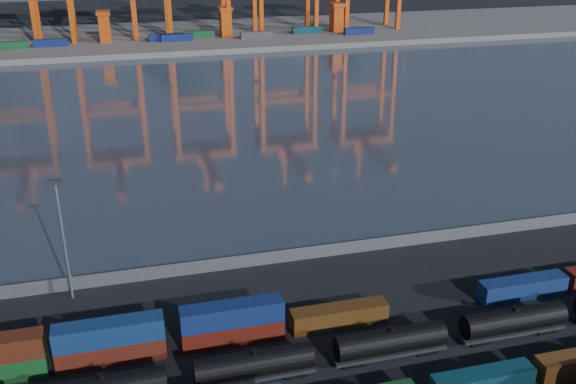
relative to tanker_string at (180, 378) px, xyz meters
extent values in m
plane|color=#2D3541|center=(18.25, 100.72, -2.03)|extent=(700.00, 700.00, 0.00)
cube|color=#514F4C|center=(18.25, 205.72, -1.03)|extent=(700.00, 70.00, 2.00)
cube|color=#0D3745|center=(30.37, -7.61, -0.83)|extent=(11.15, 2.27, 2.42)
cube|color=#561B11|center=(-6.88, 7.27, -0.74)|extent=(11.90, 2.42, 2.58)
cube|color=navy|center=(-6.88, 7.27, 1.83)|extent=(11.90, 2.42, 2.58)
cube|color=#57140D|center=(6.77, 7.27, -0.74)|extent=(11.90, 2.42, 2.58)
cube|color=navy|center=(6.77, 7.27, 1.83)|extent=(11.90, 2.42, 2.58)
cube|color=#522F10|center=(19.78, 7.27, -0.74)|extent=(11.90, 2.42, 2.58)
cube|color=navy|center=(44.91, 7.27, -0.74)|extent=(11.90, 2.42, 2.58)
cylinder|color=black|center=(-7.75, 0.00, 1.78)|extent=(0.78, 0.78, 0.49)
cylinder|color=black|center=(7.75, 0.00, 0.21)|extent=(12.70, 2.83, 2.83)
cylinder|color=black|center=(7.75, 0.00, 1.78)|extent=(0.78, 0.78, 0.49)
cube|color=black|center=(7.75, 0.00, -1.35)|extent=(13.19, 1.95, 0.39)
cube|color=black|center=(12.15, 0.00, -1.74)|extent=(2.44, 1.76, 0.59)
cylinder|color=black|center=(23.25, 0.00, 0.21)|extent=(12.70, 2.83, 2.83)
cylinder|color=black|center=(23.25, 0.00, 1.78)|extent=(0.78, 0.78, 0.49)
cube|color=black|center=(23.25, 0.00, -1.35)|extent=(13.19, 1.95, 0.39)
cube|color=black|center=(18.85, 0.00, -1.74)|extent=(2.44, 1.76, 0.59)
cube|color=black|center=(27.65, 0.00, -1.74)|extent=(2.44, 1.76, 0.59)
cylinder|color=black|center=(38.75, 0.00, 0.21)|extent=(12.70, 2.83, 2.83)
cylinder|color=black|center=(38.75, 0.00, 1.78)|extent=(0.78, 0.78, 0.49)
cube|color=black|center=(38.75, 0.00, -1.35)|extent=(13.19, 1.95, 0.39)
cube|color=black|center=(34.35, 0.00, -1.74)|extent=(2.44, 1.76, 0.59)
cube|color=black|center=(43.15, 0.00, -1.74)|extent=(2.44, 1.76, 0.59)
cube|color=#595B5E|center=(18.25, 23.72, -1.03)|extent=(160.00, 0.06, 2.00)
cylinder|color=slate|center=(-11.75, 23.72, -0.93)|extent=(0.12, 0.12, 2.20)
cylinder|color=slate|center=(-1.75, 23.72, -0.93)|extent=(0.12, 0.12, 2.20)
cylinder|color=slate|center=(8.25, 23.72, -0.93)|extent=(0.12, 0.12, 2.20)
cylinder|color=slate|center=(18.25, 23.72, -0.93)|extent=(0.12, 0.12, 2.20)
cylinder|color=slate|center=(28.25, 23.72, -0.93)|extent=(0.12, 0.12, 2.20)
cylinder|color=slate|center=(38.25, 23.72, -0.93)|extent=(0.12, 0.12, 2.20)
cylinder|color=slate|center=(48.25, 23.72, -0.93)|extent=(0.12, 0.12, 2.20)
cylinder|color=slate|center=(58.25, 23.72, -0.93)|extent=(0.12, 0.12, 2.20)
cylinder|color=slate|center=(-11.75, 21.72, 5.97)|extent=(0.36, 0.36, 16.00)
cube|color=black|center=(-11.75, 21.72, 14.27)|extent=(1.60, 0.40, 0.60)
cube|color=navy|center=(18.91, 190.40, 1.27)|extent=(12.00, 2.44, 2.60)
cube|color=navy|center=(89.60, 186.65, 1.27)|extent=(12.00, 2.44, 2.60)
cube|color=navy|center=(14.61, 191.80, 1.27)|extent=(12.00, 2.44, 2.60)
cube|color=#3F4244|center=(48.63, 188.42, 1.27)|extent=(12.00, 2.44, 2.60)
cube|color=#144C23|center=(-39.49, 189.92, 1.27)|extent=(12.00, 2.44, 2.60)
cube|color=navy|center=(-25.91, 191.25, 1.27)|extent=(12.00, 2.44, 2.60)
cube|color=#144C23|center=(27.59, 195.20, 1.27)|extent=(12.00, 2.44, 2.60)
cube|color=#0C3842|center=(70.66, 194.55, 1.27)|extent=(12.00, 2.44, 2.60)
cube|color=#C1420D|center=(-6.75, 195.72, 4.97)|extent=(4.00, 6.00, 10.00)
cube|color=#C1420D|center=(-6.75, 195.72, 10.47)|extent=(5.00, 7.00, 1.20)
cube|color=#C1420D|center=(38.25, 195.72, 4.97)|extent=(4.00, 6.00, 10.00)
cube|color=#C1420D|center=(38.25, 195.72, 10.47)|extent=(5.00, 7.00, 1.20)
cube|color=#C1420D|center=(83.25, 195.72, 4.97)|extent=(4.00, 6.00, 10.00)
cube|color=#C1420D|center=(83.25, 195.72, 10.47)|extent=(5.00, 7.00, 1.20)
camera|label=1|loc=(-2.75, -53.84, 43.85)|focal=40.00mm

